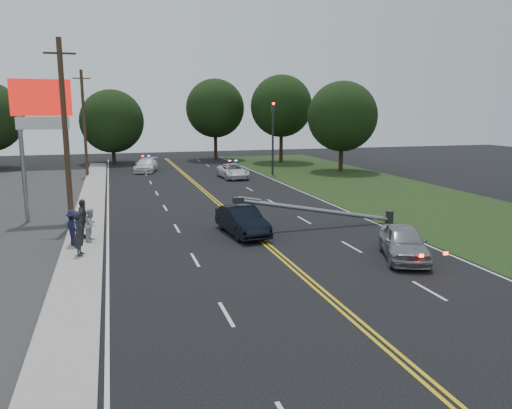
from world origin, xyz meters
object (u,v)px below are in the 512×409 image
object	(u,v)px
bystander_c	(73,228)
bystander_b	(91,225)
traffic_signal	(273,132)
emergency_b	(146,165)
crashed_sedan	(242,221)
waiting_sedan	(404,242)
bystander_a	(79,233)
fallen_streetlight	(326,211)
emergency_a	(233,171)
utility_pole_far	(84,123)
pylon_sign	(42,116)
utility_pole_mid	(65,134)
bystander_d	(83,219)

from	to	relation	value
bystander_c	bystander_b	bearing A→B (deg)	-70.01
traffic_signal	emergency_b	distance (m)	13.69
bystander_b	crashed_sedan	bearing A→B (deg)	-72.00
waiting_sedan	bystander_a	distance (m)	14.01
traffic_signal	fallen_streetlight	distance (m)	22.62
fallen_streetlight	emergency_a	size ratio (longest dim) A/B	1.96
utility_pole_far	bystander_c	bearing A→B (deg)	-89.08
utility_pole_far	pylon_sign	bearing A→B (deg)	-93.72
bystander_a	utility_pole_mid	bearing A→B (deg)	14.21
fallen_streetlight	emergency_b	distance (m)	29.03
emergency_b	bystander_d	world-z (taller)	bystander_d
bystander_c	bystander_d	xyz separation A→B (m)	(0.37, 1.30, 0.13)
fallen_streetlight	crashed_sedan	world-z (taller)	fallen_streetlight
traffic_signal	bystander_b	world-z (taller)	traffic_signal
utility_pole_mid	crashed_sedan	bearing A→B (deg)	-26.41
emergency_a	fallen_streetlight	bearing A→B (deg)	-91.33
emergency_a	bystander_b	size ratio (longest dim) A/B	3.04
crashed_sedan	utility_pole_mid	bearing A→B (deg)	147.15
bystander_b	bystander_c	distance (m)	1.08
utility_pole_mid	bystander_b	distance (m)	5.76
bystander_d	pylon_sign	bearing A→B (deg)	25.11
crashed_sedan	bystander_b	distance (m)	7.41
crashed_sedan	bystander_c	bearing A→B (deg)	175.68
utility_pole_far	crashed_sedan	bearing A→B (deg)	-71.92
fallen_streetlight	bystander_c	bearing A→B (deg)	-177.53
utility_pole_far	bystander_c	size ratio (longest dim) A/B	5.92
traffic_signal	fallen_streetlight	size ratio (longest dim) A/B	0.75
crashed_sedan	bystander_a	bearing A→B (deg)	-172.09
emergency_b	fallen_streetlight	bearing A→B (deg)	-61.07
emergency_b	bystander_b	distance (m)	28.15
crashed_sedan	bystander_c	xyz separation A→B (m)	(-8.15, -0.30, 0.24)
bystander_d	utility_pole_mid	bearing A→B (deg)	17.07
waiting_sedan	emergency_b	world-z (taller)	waiting_sedan
bystander_c	bystander_d	size ratio (longest dim) A/B	0.86
fallen_streetlight	waiting_sedan	distance (m)	6.35
crashed_sedan	bystander_a	world-z (taller)	bystander_a
utility_pole_mid	crashed_sedan	size ratio (longest dim) A/B	2.27
pylon_sign	bystander_d	xyz separation A→B (m)	(2.09, -5.26, -4.90)
crashed_sedan	emergency_a	xyz separation A→B (m)	(4.63, 21.09, -0.06)
crashed_sedan	bystander_c	size ratio (longest dim) A/B	2.61
utility_pole_far	waiting_sedan	distance (m)	35.54
utility_pole_far	bystander_b	xyz separation A→B (m)	(1.18, -25.79, -4.18)
traffic_signal	bystander_d	size ratio (longest dim) A/B	3.61
traffic_signal	emergency_b	world-z (taller)	traffic_signal
traffic_signal	utility_pole_mid	size ratio (longest dim) A/B	0.70
bystander_d	traffic_signal	bearing A→B (deg)	-34.77
utility_pole_mid	pylon_sign	bearing A→B (deg)	123.02
crashed_sedan	utility_pole_far	bearing A→B (deg)	101.65
emergency_b	bystander_c	xyz separation A→B (m)	(-5.28, -28.55, 0.28)
utility_pole_far	bystander_d	bearing A→B (deg)	-88.21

